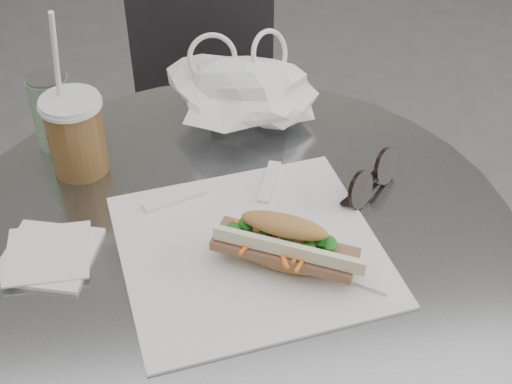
{
  "coord_description": "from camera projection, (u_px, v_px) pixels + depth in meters",
  "views": [
    {
      "loc": [
        -0.06,
        -0.47,
        1.37
      ],
      "look_at": [
        0.04,
        0.22,
        0.79
      ],
      "focal_mm": 50.0,
      "sensor_mm": 36.0,
      "label": 1
    }
  ],
  "objects": [
    {
      "name": "cafe_table",
      "position": [
        233.0,
        364.0,
        1.09
      ],
      "size": [
        0.76,
        0.76,
        0.74
      ],
      "color": "slate",
      "rests_on": "ground"
    },
    {
      "name": "chair_far",
      "position": [
        211.0,
        188.0,
        1.62
      ],
      "size": [
        0.39,
        0.4,
        0.74
      ],
      "rotation": [
        0.0,
        0.0,
        3.1
      ],
      "color": "#303032",
      "rests_on": "ground"
    },
    {
      "name": "sandwich_paper",
      "position": [
        250.0,
        249.0,
        0.89
      ],
      "size": [
        0.36,
        0.35,
        0.0
      ],
      "primitive_type": "cube",
      "rotation": [
        0.0,
        0.0,
        0.15
      ],
      "color": "white",
      "rests_on": "cafe_table"
    },
    {
      "name": "banh_mi",
      "position": [
        284.0,
        244.0,
        0.85
      ],
      "size": [
        0.23,
        0.17,
        0.07
      ],
      "rotation": [
        0.0,
        0.0,
        -0.48
      ],
      "color": "#B97346",
      "rests_on": "sandwich_paper"
    },
    {
      "name": "iced_coffee",
      "position": [
        76.0,
        133.0,
        0.98
      ],
      "size": [
        0.09,
        0.09,
        0.25
      ],
      "color": "brown",
      "rests_on": "cafe_table"
    },
    {
      "name": "sunglasses",
      "position": [
        371.0,
        180.0,
        0.97
      ],
      "size": [
        0.1,
        0.1,
        0.05
      ],
      "rotation": [
        0.0,
        0.0,
        0.75
      ],
      "color": "black",
      "rests_on": "cafe_table"
    },
    {
      "name": "plastic_bag",
      "position": [
        243.0,
        94.0,
        1.08
      ],
      "size": [
        0.25,
        0.22,
        0.1
      ],
      "primitive_type": null,
      "rotation": [
        0.0,
        0.0,
        0.34
      ],
      "color": "white",
      "rests_on": "cafe_table"
    },
    {
      "name": "napkin_stack",
      "position": [
        48.0,
        255.0,
        0.88
      ],
      "size": [
        0.14,
        0.14,
        0.01
      ],
      "color": "white",
      "rests_on": "cafe_table"
    },
    {
      "name": "drink_can",
      "position": [
        53.0,
        111.0,
        1.03
      ],
      "size": [
        0.06,
        0.06,
        0.11
      ],
      "color": "#559357",
      "rests_on": "cafe_table"
    }
  ]
}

